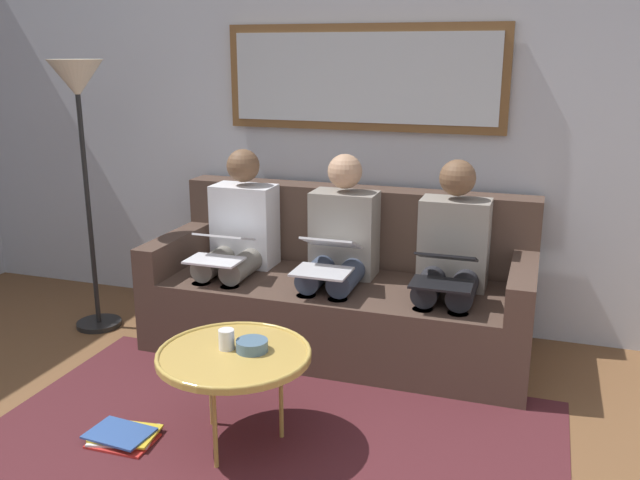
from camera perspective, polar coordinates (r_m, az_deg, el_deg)
The scene contains 15 objects.
wall_rear at distance 4.31m, azimuth 3.87°, elevation 10.13°, with size 6.00×0.12×2.60m, color #B7BCC6.
area_rug at distance 3.14m, azimuth -5.18°, elevation -17.33°, with size 2.60×1.80×0.01m, color #4C1E23.
couch at distance 4.07m, azimuth 1.88°, elevation -4.46°, with size 2.20×0.90×0.90m.
framed_mirror at distance 4.20m, azimuth 3.60°, elevation 13.42°, with size 1.73×0.05×0.63m.
coffee_table at distance 3.02m, azimuth -7.22°, elevation -9.57°, with size 0.68×0.68×0.45m.
cup at distance 3.04m, azimuth -7.85°, elevation -8.25°, with size 0.07×0.07×0.09m, color silver.
bowl at distance 3.01m, azimuth -5.73°, elevation -8.80°, with size 0.14×0.14×0.05m, color slate.
person_left at distance 3.79m, azimuth 10.92°, elevation -1.54°, with size 0.38×0.58×1.14m.
laptop_black at distance 3.56m, azimuth 10.39°, elevation -2.39°, with size 0.31×0.34×0.15m.
person_middle at distance 3.92m, azimuth 1.62°, elevation -0.69°, with size 0.38×0.58×1.14m.
laptop_silver at distance 3.70m, azimuth 0.60°, elevation -1.29°, with size 0.30×0.40×0.17m.
person_right at distance 4.14m, azimuth -6.87°, elevation 0.10°, with size 0.38×0.58×1.14m.
laptop_white at distance 3.93m, azimuth -8.41°, elevation -0.58°, with size 0.31×0.33×0.15m.
magazine_stack at distance 3.32m, azimuth -16.20°, elevation -15.48°, with size 0.32×0.26×0.04m.
standing_lamp at distance 4.32m, azimuth -19.55°, elevation 10.25°, with size 0.32×0.32×1.66m.
Camera 1 is at (-1.09, 1.55, 1.70)m, focal length 38.15 mm.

